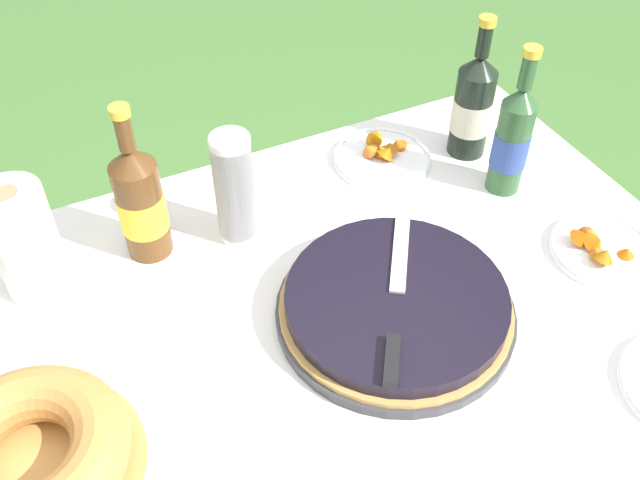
# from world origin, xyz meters

# --- Properties ---
(garden_table) EXTENTS (1.51, 1.01, 0.76)m
(garden_table) POSITION_xyz_m (0.00, 0.00, 0.69)
(garden_table) COLOR brown
(garden_table) RESTS_ON ground_plane
(tablecloth) EXTENTS (1.52, 1.02, 0.10)m
(tablecloth) POSITION_xyz_m (0.00, 0.00, 0.75)
(tablecloth) COLOR white
(tablecloth) RESTS_ON garden_table
(berry_tart) EXTENTS (0.40, 0.40, 0.06)m
(berry_tart) POSITION_xyz_m (0.17, -0.02, 0.79)
(berry_tart) COLOR #38383D
(berry_tart) RESTS_ON tablecloth
(serving_knife) EXTENTS (0.23, 0.33, 0.01)m
(serving_knife) POSITION_xyz_m (0.16, -0.04, 0.83)
(serving_knife) COLOR silver
(serving_knife) RESTS_ON berry_tart
(bundt_cake) EXTENTS (0.31, 0.31, 0.09)m
(bundt_cake) POSITION_xyz_m (-0.42, -0.05, 0.81)
(bundt_cake) COLOR tan
(bundt_cake) RESTS_ON tablecloth
(cup_stack) EXTENTS (0.07, 0.07, 0.23)m
(cup_stack) POSITION_xyz_m (0.01, 0.28, 0.88)
(cup_stack) COLOR white
(cup_stack) RESTS_ON tablecloth
(cider_bottle_green) EXTENTS (0.07, 0.07, 0.31)m
(cider_bottle_green) POSITION_xyz_m (0.54, 0.18, 0.88)
(cider_bottle_green) COLOR #2D562D
(cider_bottle_green) RESTS_ON tablecloth
(cider_bottle_amber) EXTENTS (0.09, 0.09, 0.31)m
(cider_bottle_amber) POSITION_xyz_m (-0.15, 0.32, 0.88)
(cider_bottle_amber) COLOR brown
(cider_bottle_amber) RESTS_ON tablecloth
(juice_bottle_red) EXTENTS (0.08, 0.08, 0.31)m
(juice_bottle_red) POSITION_xyz_m (0.54, 0.32, 0.88)
(juice_bottle_red) COLOR black
(juice_bottle_red) RESTS_ON tablecloth
(snack_plate_near) EXTENTS (0.21, 0.21, 0.06)m
(snack_plate_near) POSITION_xyz_m (0.36, 0.36, 0.78)
(snack_plate_near) COLOR white
(snack_plate_near) RESTS_ON tablecloth
(snack_plate_far) EXTENTS (0.20, 0.20, 0.06)m
(snack_plate_far) POSITION_xyz_m (0.59, -0.05, 0.78)
(snack_plate_far) COLOR white
(snack_plate_far) RESTS_ON tablecloth
(paper_towel_roll) EXTENTS (0.11, 0.11, 0.21)m
(paper_towel_roll) POSITION_xyz_m (-0.35, 0.31, 0.87)
(paper_towel_roll) COLOR white
(paper_towel_roll) RESTS_ON tablecloth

